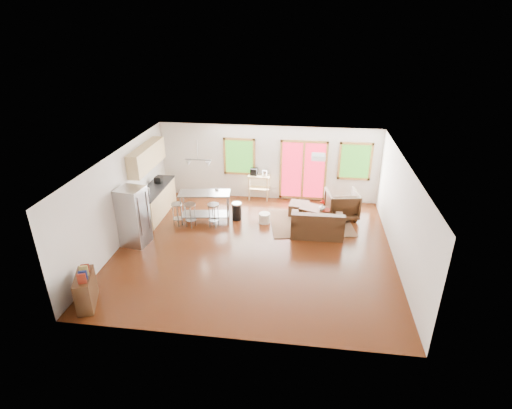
# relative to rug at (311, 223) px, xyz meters

# --- Properties ---
(floor) EXTENTS (7.50, 7.00, 0.02)m
(floor) POSITION_rel_rug_xyz_m (-1.54, -1.72, -0.02)
(floor) COLOR #361608
(floor) RESTS_ON ground
(ceiling) EXTENTS (7.50, 7.00, 0.02)m
(ceiling) POSITION_rel_rug_xyz_m (-1.54, -1.72, 2.60)
(ceiling) COLOR white
(ceiling) RESTS_ON ground
(back_wall) EXTENTS (7.50, 0.02, 2.60)m
(back_wall) POSITION_rel_rug_xyz_m (-1.54, 1.79, 1.29)
(back_wall) COLOR silver
(back_wall) RESTS_ON ground
(left_wall) EXTENTS (0.02, 7.00, 2.60)m
(left_wall) POSITION_rel_rug_xyz_m (-5.30, -1.72, 1.29)
(left_wall) COLOR silver
(left_wall) RESTS_ON ground
(right_wall) EXTENTS (0.02, 7.00, 2.60)m
(right_wall) POSITION_rel_rug_xyz_m (2.22, -1.72, 1.29)
(right_wall) COLOR silver
(right_wall) RESTS_ON ground
(front_wall) EXTENTS (7.50, 0.02, 2.60)m
(front_wall) POSITION_rel_rug_xyz_m (-1.54, -5.23, 1.29)
(front_wall) COLOR silver
(front_wall) RESTS_ON ground
(window_left) EXTENTS (1.10, 0.05, 1.30)m
(window_left) POSITION_rel_rug_xyz_m (-2.54, 1.74, 1.49)
(window_left) COLOR #265B17
(window_left) RESTS_ON back_wall
(french_doors) EXTENTS (1.60, 0.05, 2.10)m
(french_doors) POSITION_rel_rug_xyz_m (-0.34, 1.74, 1.09)
(french_doors) COLOR red
(french_doors) RESTS_ON back_wall
(window_right) EXTENTS (1.10, 0.05, 1.30)m
(window_right) POSITION_rel_rug_xyz_m (1.36, 1.74, 1.49)
(window_right) COLOR #265B17
(window_right) RESTS_ON back_wall
(rug) EXTENTS (2.77, 2.31, 0.02)m
(rug) POSITION_rel_rug_xyz_m (0.00, 0.00, 0.00)
(rug) COLOR #435634
(rug) RESTS_ON floor
(loveseat) EXTENTS (1.53, 0.89, 0.80)m
(loveseat) POSITION_rel_rug_xyz_m (0.17, -0.74, 0.31)
(loveseat) COLOR #301E10
(loveseat) RESTS_ON floor
(coffee_table) EXTENTS (1.15, 0.93, 0.40)m
(coffee_table) POSITION_rel_rug_xyz_m (0.17, 0.26, 0.33)
(coffee_table) COLOR #361F0F
(coffee_table) RESTS_ON floor
(armchair) EXTENTS (1.10, 1.05, 0.99)m
(armchair) POSITION_rel_rug_xyz_m (0.95, 0.56, 0.48)
(armchair) COLOR #301E10
(armchair) RESTS_ON floor
(ottoman) EXTENTS (0.67, 0.67, 0.40)m
(ottoman) POSITION_rel_rug_xyz_m (-0.40, 0.57, 0.19)
(ottoman) COLOR #301E10
(ottoman) RESTS_ON floor
(pouf) EXTENTS (0.37, 0.37, 0.31)m
(pouf) POSITION_rel_rug_xyz_m (-1.44, -0.15, 0.14)
(pouf) COLOR beige
(pouf) RESTS_ON floor
(vase) EXTENTS (0.24, 0.24, 0.34)m
(vase) POSITION_rel_rug_xyz_m (0.32, 0.15, 0.51)
(vase) COLOR silver
(vase) RESTS_ON coffee_table
(book) EXTENTS (0.22, 0.04, 0.29)m
(book) POSITION_rel_rug_xyz_m (0.34, 0.15, 0.53)
(book) COLOR maroon
(book) RESTS_ON coffee_table
(cabinets) EXTENTS (0.64, 2.24, 2.30)m
(cabinets) POSITION_rel_rug_xyz_m (-5.03, -0.02, 0.92)
(cabinets) COLOR tan
(cabinets) RESTS_ON floor
(refrigerator) EXTENTS (0.77, 0.75, 1.68)m
(refrigerator) POSITION_rel_rug_xyz_m (-4.88, -1.89, 0.83)
(refrigerator) COLOR #B7BABC
(refrigerator) RESTS_ON floor
(island) EXTENTS (1.63, 0.83, 0.98)m
(island) POSITION_rel_rug_xyz_m (-3.27, -0.32, 0.66)
(island) COLOR #B7BABC
(island) RESTS_ON floor
(cup) EXTENTS (0.14, 0.12, 0.12)m
(cup) POSITION_rel_rug_xyz_m (-2.95, -0.05, 1.00)
(cup) COLOR white
(cup) RESTS_ON island
(bar_stool_a) EXTENTS (0.44, 0.44, 0.72)m
(bar_stool_a) POSITION_rel_rug_xyz_m (-4.07, -0.65, 0.52)
(bar_stool_a) COLOR #B7BABC
(bar_stool_a) RESTS_ON floor
(bar_stool_b) EXTENTS (0.47, 0.47, 0.75)m
(bar_stool_b) POSITION_rel_rug_xyz_m (-3.64, -0.70, 0.55)
(bar_stool_b) COLOR #B7BABC
(bar_stool_b) RESTS_ON floor
(bar_stool_c) EXTENTS (0.46, 0.46, 0.76)m
(bar_stool_c) POSITION_rel_rug_xyz_m (-2.94, -0.62, 0.55)
(bar_stool_c) COLOR #B7BABC
(bar_stool_c) RESTS_ON floor
(trash_can) EXTENTS (0.35, 0.35, 0.57)m
(trash_can) POSITION_rel_rug_xyz_m (-2.33, -0.05, 0.28)
(trash_can) COLOR black
(trash_can) RESTS_ON floor
(kitchen_cart) EXTENTS (0.77, 0.52, 1.13)m
(kitchen_cart) POSITION_rel_rug_xyz_m (-1.86, 1.63, 0.76)
(kitchen_cart) COLOR tan
(kitchen_cart) RESTS_ON floor
(bookshelf) EXTENTS (0.61, 0.92, 1.01)m
(bookshelf) POSITION_rel_rug_xyz_m (-4.89, -4.60, 0.38)
(bookshelf) COLOR #361F0F
(bookshelf) RESTS_ON floor
(ceiling_flush) EXTENTS (0.35, 0.35, 0.12)m
(ceiling_flush) POSITION_rel_rug_xyz_m (0.06, -1.12, 2.52)
(ceiling_flush) COLOR white
(ceiling_flush) RESTS_ON ceiling
(pendant_light) EXTENTS (0.80, 0.18, 0.79)m
(pendant_light) POSITION_rel_rug_xyz_m (-3.44, -0.22, 1.89)
(pendant_light) COLOR gray
(pendant_light) RESTS_ON ceiling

